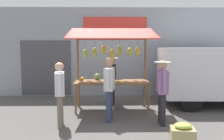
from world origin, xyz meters
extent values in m
plane|color=#514F4C|center=(0.00, 0.00, 0.00)|extent=(40.00, 40.00, 0.00)
cube|color=#8C939E|center=(0.00, -2.20, 1.70)|extent=(9.00, 0.25, 3.40)
cube|color=red|center=(-0.16, -2.06, 2.75)|extent=(2.40, 0.06, 0.56)
cube|color=#47474C|center=(2.50, -2.07, 1.10)|extent=(1.90, 0.04, 2.10)
cube|color=brown|center=(0.00, 0.00, 0.85)|extent=(2.20, 0.90, 0.05)
cylinder|color=brown|center=(1.04, 0.39, 0.41)|extent=(0.06, 0.06, 0.83)
cylinder|color=brown|center=(-1.04, 0.39, 0.41)|extent=(0.06, 0.06, 0.83)
cylinder|color=brown|center=(1.04, -0.39, 0.41)|extent=(0.06, 0.06, 0.83)
cylinder|color=brown|center=(-1.04, -0.39, 0.41)|extent=(0.06, 0.06, 0.83)
cylinder|color=brown|center=(1.06, -0.40, 1.18)|extent=(0.07, 0.07, 2.35)
cylinder|color=brown|center=(-1.06, -0.40, 1.18)|extent=(0.07, 0.07, 2.35)
cylinder|color=brown|center=(0.00, -0.40, 2.15)|extent=(2.12, 0.06, 0.06)
cube|color=#B72D28|center=(0.00, 0.15, 2.30)|extent=(2.50, 1.46, 0.39)
cylinder|color=brown|center=(-0.80, -0.36, 2.03)|extent=(0.01, 0.01, 0.23)
ellipsoid|color=yellow|center=(-0.80, -0.36, 1.77)|extent=(0.15, 0.18, 0.29)
cylinder|color=brown|center=(-0.56, -0.40, 2.02)|extent=(0.01, 0.01, 0.26)
ellipsoid|color=#B2CC4C|center=(-0.56, -0.40, 1.75)|extent=(0.19, 0.22, 0.28)
cylinder|color=brown|center=(-0.25, -0.37, 2.05)|extent=(0.01, 0.01, 0.19)
ellipsoid|color=#B2CC4C|center=(-0.25, -0.37, 1.79)|extent=(0.19, 0.17, 0.34)
cylinder|color=brown|center=(-0.02, -0.36, 2.00)|extent=(0.01, 0.01, 0.31)
ellipsoid|color=yellow|center=(-0.02, -0.36, 1.68)|extent=(0.20, 0.19, 0.32)
cylinder|color=brown|center=(0.24, -0.37, 2.05)|extent=(0.01, 0.01, 0.20)
ellipsoid|color=yellow|center=(0.24, -0.37, 1.82)|extent=(0.21, 0.21, 0.28)
cylinder|color=brown|center=(0.53, -0.41, 2.02)|extent=(0.01, 0.01, 0.26)
ellipsoid|color=#B2CC4C|center=(0.53, -0.41, 1.75)|extent=(0.22, 0.22, 0.28)
cylinder|color=brown|center=(0.83, -0.39, 1.99)|extent=(0.01, 0.01, 0.31)
ellipsoid|color=#B2CC4C|center=(0.83, -0.39, 1.71)|extent=(0.17, 0.14, 0.26)
ellipsoid|color=gold|center=(0.93, -0.24, 0.93)|extent=(0.21, 0.22, 0.10)
sphere|color=#729E4C|center=(0.45, -0.32, 0.98)|extent=(0.20, 0.20, 0.20)
cylinder|color=#232328|center=(-0.04, -0.88, 0.39)|extent=(0.14, 0.14, 0.78)
cylinder|color=#232328|center=(-0.02, -0.62, 0.39)|extent=(0.14, 0.14, 0.78)
cube|color=black|center=(-0.03, -0.75, 1.06)|extent=(0.26, 0.49, 0.55)
cylinder|color=black|center=(-0.06, -1.04, 1.08)|extent=(0.09, 0.09, 0.51)
cylinder|color=black|center=(0.00, -0.46, 1.08)|extent=(0.09, 0.09, 0.51)
sphere|color=tan|center=(-0.03, -0.75, 1.47)|extent=(0.21, 0.21, 0.21)
cylinder|color=beige|center=(-0.03, -0.75, 1.53)|extent=(0.41, 0.41, 0.02)
cylinder|color=#232328|center=(-1.20, 1.45, 0.39)|extent=(0.14, 0.14, 0.78)
cylinder|color=#232328|center=(-1.22, 1.19, 0.39)|extent=(0.14, 0.14, 0.78)
cube|color=#93669E|center=(-1.21, 1.32, 1.06)|extent=(0.25, 0.49, 0.55)
cylinder|color=#93669E|center=(-1.19, 1.61, 1.08)|extent=(0.09, 0.09, 0.51)
cylinder|color=#93669E|center=(-1.23, 1.02, 1.08)|extent=(0.09, 0.09, 0.51)
sphere|color=tan|center=(-1.21, 1.32, 1.48)|extent=(0.22, 0.22, 0.22)
cylinder|color=beige|center=(-1.21, 1.32, 1.54)|extent=(0.41, 0.41, 0.02)
cylinder|color=navy|center=(0.10, 1.17, 0.40)|extent=(0.14, 0.14, 0.81)
cylinder|color=navy|center=(0.06, 0.90, 0.40)|extent=(0.14, 0.14, 0.81)
cube|color=silver|center=(0.08, 1.04, 1.10)|extent=(0.29, 0.52, 0.57)
cylinder|color=silver|center=(0.13, 1.34, 1.12)|extent=(0.09, 0.09, 0.53)
cylinder|color=silver|center=(0.03, 0.74, 1.12)|extent=(0.09, 0.09, 0.53)
sphere|color=#A87A5B|center=(0.08, 1.04, 1.52)|extent=(0.22, 0.22, 0.22)
cylinder|color=#726656|center=(1.25, 1.52, 0.38)|extent=(0.14, 0.14, 0.77)
cylinder|color=#726656|center=(1.29, 1.27, 0.38)|extent=(0.14, 0.14, 0.77)
cube|color=silver|center=(1.27, 1.39, 1.04)|extent=(0.30, 0.50, 0.54)
cylinder|color=silver|center=(1.22, 1.68, 1.06)|extent=(0.09, 0.09, 0.50)
cylinder|color=silver|center=(1.32, 1.11, 1.06)|extent=(0.09, 0.09, 0.50)
sphere|color=tan|center=(1.27, 1.39, 1.44)|extent=(0.21, 0.21, 0.21)
cube|color=black|center=(-2.53, -0.60, 1.38)|extent=(1.47, 1.86, 0.68)
cylinder|color=black|center=(-2.32, 0.23, 0.33)|extent=(0.67, 0.20, 0.66)
cylinder|color=black|center=(-2.38, -1.44, 0.33)|extent=(0.67, 0.20, 0.66)
cube|color=tan|center=(-1.34, 2.54, 0.17)|extent=(0.50, 0.42, 0.33)
ellipsoid|color=#B2CC4C|center=(-1.34, 2.54, 0.38)|extent=(0.34, 0.27, 0.12)
camera|label=1|loc=(0.13, 6.90, 1.92)|focal=37.31mm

